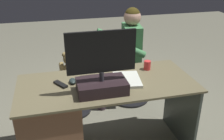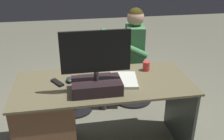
{
  "view_description": "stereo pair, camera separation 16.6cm",
  "coord_description": "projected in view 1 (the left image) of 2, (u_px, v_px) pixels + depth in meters",
  "views": [
    {
      "loc": [
        0.43,
        2.31,
        1.71
      ],
      "look_at": [
        -0.15,
        0.01,
        0.63
      ],
      "focal_mm": 41.06,
      "sensor_mm": 36.0,
      "label": 1
    },
    {
      "loc": [
        0.27,
        2.35,
        1.71
      ],
      "look_at": [
        -0.15,
        0.01,
        0.63
      ],
      "focal_mm": 41.06,
      "sensor_mm": 36.0,
      "label": 2
    }
  ],
  "objects": [
    {
      "name": "person",
      "position": [
        124.0,
        50.0,
        3.01
      ],
      "size": [
        0.6,
        0.53,
        1.17
      ],
      "color": "#43804C",
      "rests_on": "ground_plane"
    },
    {
      "name": "tv_remote",
      "position": [
        61.0,
        84.0,
        2.13
      ],
      "size": [
        0.12,
        0.15,
        0.02
      ],
      "primitive_type": "cube",
      "rotation": [
        0.0,
        0.0,
        0.55
      ],
      "color": "black",
      "rests_on": "desk"
    },
    {
      "name": "monitor",
      "position": [
        102.0,
        75.0,
        1.97
      ],
      "size": [
        0.53,
        0.24,
        0.5
      ],
      "color": "black",
      "rests_on": "desk"
    },
    {
      "name": "ground_plane",
      "position": [
        99.0,
        123.0,
        2.85
      ],
      "size": [
        10.0,
        10.0,
        0.0
      ],
      "primitive_type": "plane",
      "color": "#6C6B59"
    },
    {
      "name": "teddy_bear",
      "position": [
        70.0,
        67.0,
        2.84
      ],
      "size": [
        0.23,
        0.23,
        0.32
      ],
      "color": "olive",
      "rests_on": "office_chair_teddy"
    },
    {
      "name": "office_chair_teddy",
      "position": [
        72.0,
        92.0,
        2.96
      ],
      "size": [
        0.42,
        0.42,
        0.43
      ],
      "color": "black",
      "rests_on": "ground_plane"
    },
    {
      "name": "keyboard",
      "position": [
        105.0,
        78.0,
        2.24
      ],
      "size": [
        0.42,
        0.14,
        0.02
      ],
      "primitive_type": "cube",
      "color": "black",
      "rests_on": "desk"
    },
    {
      "name": "notebook_binder",
      "position": [
        127.0,
        80.0,
        2.2
      ],
      "size": [
        0.26,
        0.33,
        0.02
      ],
      "primitive_type": "cube",
      "rotation": [
        0.0,
        0.0,
        -0.15
      ],
      "color": "silver",
      "rests_on": "desk"
    },
    {
      "name": "computer_mouse",
      "position": [
        73.0,
        81.0,
        2.16
      ],
      "size": [
        0.06,
        0.1,
        0.04
      ],
      "primitive_type": "ellipsoid",
      "color": "#222E2C",
      "rests_on": "desk"
    },
    {
      "name": "desk",
      "position": [
        62.0,
        122.0,
        2.23
      ],
      "size": [
        1.5,
        0.68,
        0.72
      ],
      "color": "brown",
      "rests_on": "ground_plane"
    },
    {
      "name": "visitor_chair",
      "position": [
        130.0,
        82.0,
        3.23
      ],
      "size": [
        0.48,
        0.48,
        0.43
      ],
      "color": "black",
      "rests_on": "ground_plane"
    },
    {
      "name": "cup",
      "position": [
        147.0,
        65.0,
        2.4
      ],
      "size": [
        0.06,
        0.06,
        0.09
      ],
      "primitive_type": "cylinder",
      "color": "red",
      "rests_on": "desk"
    }
  ]
}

